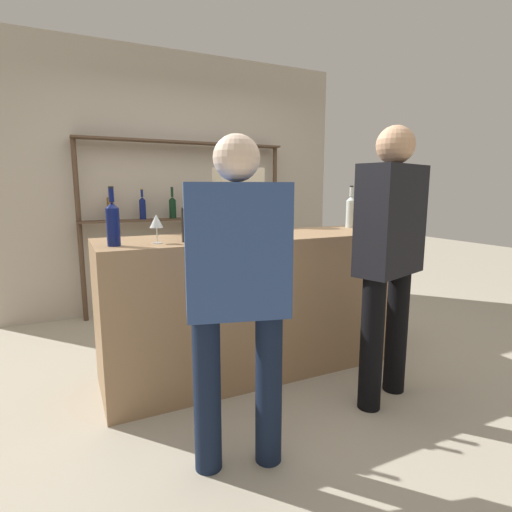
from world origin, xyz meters
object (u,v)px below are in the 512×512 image
(customer_right, at_px, (390,247))
(counter_bottle_5, at_px, (113,223))
(server_behind_counter, at_px, (239,221))
(counter_bottle_0, at_px, (351,211))
(ice_bucket, at_px, (198,223))
(wine_glass, at_px, (156,222))
(counter_bottle_3, at_px, (236,218))
(customer_left, at_px, (238,284))
(counter_bottle_2, at_px, (364,212))
(counter_bottle_1, at_px, (201,218))
(counter_bottle_4, at_px, (187,221))

(customer_right, bearing_deg, counter_bottle_5, 49.03)
(counter_bottle_5, xyz_separation_m, server_behind_counter, (1.20, 0.93, -0.10))
(counter_bottle_0, height_order, ice_bucket, counter_bottle_0)
(wine_glass, xyz_separation_m, ice_bucket, (0.34, 0.24, -0.04))
(counter_bottle_3, height_order, customer_right, customer_right)
(counter_bottle_3, xyz_separation_m, customer_left, (-0.44, -1.06, -0.22))
(wine_glass, bearing_deg, counter_bottle_3, 20.67)
(counter_bottle_2, relative_size, ice_bucket, 1.62)
(counter_bottle_1, distance_m, customer_right, 1.20)
(counter_bottle_2, distance_m, counter_bottle_3, 1.10)
(counter_bottle_4, relative_size, wine_glass, 1.88)
(counter_bottle_0, relative_size, counter_bottle_4, 1.07)
(counter_bottle_2, height_order, counter_bottle_4, counter_bottle_2)
(counter_bottle_2, bearing_deg, counter_bottle_5, -176.54)
(counter_bottle_1, height_order, counter_bottle_5, counter_bottle_1)
(counter_bottle_2, relative_size, counter_bottle_5, 1.06)
(counter_bottle_0, height_order, customer_left, customer_left)
(counter_bottle_0, distance_m, customer_left, 1.90)
(counter_bottle_1, xyz_separation_m, ice_bucket, (0.05, 0.22, -0.05))
(counter_bottle_4, distance_m, counter_bottle_5, 0.44)
(counter_bottle_1, distance_m, counter_bottle_3, 0.39)
(counter_bottle_1, xyz_separation_m, counter_bottle_5, (-0.55, -0.04, -0.01))
(server_behind_counter, bearing_deg, wine_glass, -50.44)
(customer_left, bearing_deg, wine_glass, 27.75)
(counter_bottle_2, height_order, counter_bottle_3, counter_bottle_2)
(counter_bottle_2, height_order, counter_bottle_5, counter_bottle_2)
(counter_bottle_0, xyz_separation_m, customer_left, (-1.53, -1.10, -0.24))
(counter_bottle_1, relative_size, counter_bottle_2, 1.02)
(customer_left, bearing_deg, customer_right, -66.15)
(counter_bottle_1, bearing_deg, wine_glass, -175.01)
(counter_bottle_2, distance_m, wine_glass, 1.72)
(counter_bottle_5, relative_size, wine_glass, 1.94)
(counter_bottle_3, bearing_deg, counter_bottle_0, 2.25)
(counter_bottle_4, distance_m, customer_left, 0.83)
(counter_bottle_1, distance_m, ice_bucket, 0.23)
(counter_bottle_0, height_order, counter_bottle_5, counter_bottle_0)
(customer_left, bearing_deg, counter_bottle_0, -39.32)
(counter_bottle_3, xyz_separation_m, server_behind_counter, (0.32, 0.68, -0.09))
(counter_bottle_5, relative_size, customer_right, 0.20)
(counter_bottle_5, height_order, server_behind_counter, server_behind_counter)
(wine_glass, xyz_separation_m, customer_left, (0.19, -0.82, -0.23))
(counter_bottle_4, bearing_deg, server_behind_counter, 51.09)
(counter_bottle_1, height_order, ice_bucket, counter_bottle_1)
(wine_glass, bearing_deg, customer_right, -27.20)
(counter_bottle_2, height_order, ice_bucket, counter_bottle_2)
(wine_glass, distance_m, ice_bucket, 0.42)
(counter_bottle_1, xyz_separation_m, counter_bottle_2, (1.43, 0.08, -0.00))
(counter_bottle_5, height_order, customer_right, customer_right)
(counter_bottle_3, bearing_deg, wine_glass, -159.33)
(counter_bottle_3, height_order, server_behind_counter, server_behind_counter)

